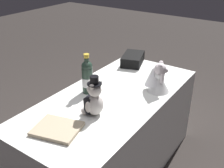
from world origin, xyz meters
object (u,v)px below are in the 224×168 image
object	(u,v)px
teddy_bear_groom	(94,100)
signing_pen	(94,82)
teddy_bear_bride	(158,79)
guestbook	(57,129)
gift_case_black	(133,59)
champagne_bottle	(87,77)

from	to	relation	value
teddy_bear_groom	signing_pen	world-z (taller)	teddy_bear_groom
teddy_bear_bride	guestbook	distance (m)	0.87
gift_case_black	teddy_bear_bride	bearing A→B (deg)	49.44
teddy_bear_bride	gift_case_black	world-z (taller)	teddy_bear_bride
champagne_bottle	signing_pen	xyz separation A→B (m)	(-0.15, -0.06, -0.13)
guestbook	teddy_bear_bride	bearing A→B (deg)	146.57
signing_pen	gift_case_black	bearing A→B (deg)	174.68
teddy_bear_bride	gift_case_black	bearing A→B (deg)	-130.56
guestbook	champagne_bottle	bearing A→B (deg)	-177.39
champagne_bottle	signing_pen	size ratio (longest dim) A/B	2.83
signing_pen	guestbook	size ratio (longest dim) A/B	0.41
gift_case_black	guestbook	world-z (taller)	gift_case_black
signing_pen	champagne_bottle	bearing A→B (deg)	21.73
signing_pen	guestbook	bearing A→B (deg)	18.55
teddy_bear_bride	guestbook	size ratio (longest dim) A/B	0.88
teddy_bear_groom	teddy_bear_bride	world-z (taller)	teddy_bear_groom
guestbook	teddy_bear_groom	bearing A→B (deg)	150.41
teddy_bear_groom	teddy_bear_bride	xyz separation A→B (m)	(-0.54, 0.20, -0.00)
teddy_bear_bride	gift_case_black	distance (m)	0.58
signing_pen	gift_case_black	world-z (taller)	gift_case_black
teddy_bear_groom	guestbook	world-z (taller)	teddy_bear_groom
teddy_bear_bride	signing_pen	world-z (taller)	teddy_bear_bride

